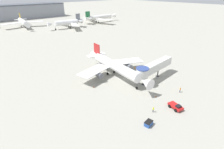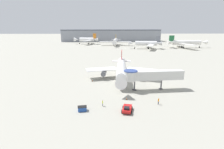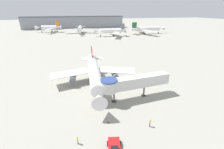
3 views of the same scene
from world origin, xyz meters
name	(u,v)px [view 1 (image 1 of 3)]	position (x,y,z in m)	size (l,w,h in m)	color
ground_plane	(121,79)	(0.00, 0.00, 0.00)	(800.00, 800.00, 0.00)	#9E9B8E
main_airplane	(114,66)	(-0.14, 3.69, 3.94)	(27.56, 32.07, 9.29)	white
jet_bridge	(153,68)	(7.61, -7.19, 4.68)	(18.60, 4.56, 6.36)	silver
pushback_tug_red	(176,106)	(-0.87, -21.64, 0.71)	(2.95, 4.21, 1.49)	red
service_container_blue	(149,123)	(-11.38, -20.91, 0.55)	(2.29, 1.70, 1.09)	#234C9E
traffic_cone_near_nose	(156,96)	(-0.19, -14.79, 0.30)	(0.38, 0.38, 0.64)	black
traffic_cone_port_wing	(94,87)	(-10.75, 1.76, 0.29)	(0.37, 0.37, 0.61)	black
traffic_cone_starboard_wing	(135,68)	(10.22, 3.14, 0.39)	(0.50, 0.50, 0.82)	black
ground_crew_marshaller	(153,109)	(-6.63, -18.63, 0.94)	(0.22, 0.33, 1.62)	#1E2338
ground_crew_wing_walker	(180,89)	(7.52, -18.07, 1.01)	(0.37, 0.38, 1.75)	#1E2338
background_jet_gray_tail	(67,22)	(29.28, 93.92, 4.76)	(29.07, 33.15, 10.87)	white
background_jet_green_tail	(99,17)	(66.47, 99.87, 4.85)	(36.44, 37.73, 11.10)	white
background_jet_gold_tail	(23,22)	(3.28, 119.29, 4.70)	(33.02, 32.15, 10.73)	white
terminal_building	(3,13)	(0.50, 175.00, 7.47)	(124.87, 22.70, 14.92)	gray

